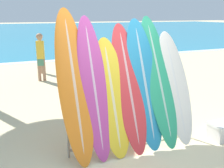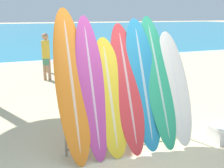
{
  "view_description": "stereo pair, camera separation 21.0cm",
  "coord_description": "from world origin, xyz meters",
  "px_view_note": "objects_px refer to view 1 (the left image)",
  "views": [
    {
      "loc": [
        -2.01,
        -3.31,
        2.36
      ],
      "look_at": [
        0.02,
        1.44,
        0.98
      ],
      "focal_mm": 42.0,
      "sensor_mm": 36.0,
      "label": 1
    },
    {
      "loc": [
        -1.81,
        -3.39,
        2.36
      ],
      "look_at": [
        0.02,
        1.44,
        0.98
      ],
      "focal_mm": 42.0,
      "sensor_mm": 36.0,
      "label": 2
    }
  ],
  "objects_px": {
    "cooler_box": "(223,131)",
    "person_near_water": "(119,55)",
    "surfboard_slot_3": "(129,87)",
    "surfboard_slot_4": "(145,83)",
    "surfboard_rack": "(129,119)",
    "person_far_left": "(41,55)",
    "surfboard_slot_5": "(159,80)",
    "surfboard_slot_6": "(175,86)",
    "surfboard_slot_0": "(74,85)",
    "surfboard_slot_2": "(112,96)",
    "surfboard_slot_1": "(94,87)",
    "person_mid_beach": "(41,53)"
  },
  "relations": [
    {
      "from": "person_near_water",
      "to": "surfboard_slot_2",
      "type": "bearing_deg",
      "value": -68.36
    },
    {
      "from": "person_mid_beach",
      "to": "person_far_left",
      "type": "relative_size",
      "value": 0.89
    },
    {
      "from": "surfboard_slot_1",
      "to": "surfboard_slot_3",
      "type": "height_order",
      "value": "surfboard_slot_1"
    },
    {
      "from": "surfboard_slot_2",
      "to": "cooler_box",
      "type": "relative_size",
      "value": 3.84
    },
    {
      "from": "person_mid_beach",
      "to": "surfboard_rack",
      "type": "bearing_deg",
      "value": 0.79
    },
    {
      "from": "surfboard_slot_2",
      "to": "cooler_box",
      "type": "distance_m",
      "value": 2.35
    },
    {
      "from": "surfboard_slot_1",
      "to": "surfboard_rack",
      "type": "bearing_deg",
      "value": -5.25
    },
    {
      "from": "surfboard_rack",
      "to": "cooler_box",
      "type": "xyz_separation_m",
      "value": [
        1.81,
        -0.49,
        -0.35
      ]
    },
    {
      "from": "person_near_water",
      "to": "person_far_left",
      "type": "relative_size",
      "value": 0.9
    },
    {
      "from": "person_near_water",
      "to": "surfboard_rack",
      "type": "bearing_deg",
      "value": -65.31
    },
    {
      "from": "surfboard_rack",
      "to": "surfboard_slot_6",
      "type": "bearing_deg",
      "value": 0.48
    },
    {
      "from": "person_mid_beach",
      "to": "surfboard_slot_2",
      "type": "bearing_deg",
      "value": -1.99
    },
    {
      "from": "surfboard_slot_3",
      "to": "surfboard_slot_4",
      "type": "xyz_separation_m",
      "value": [
        0.32,
        0.02,
        0.04
      ]
    },
    {
      "from": "surfboard_slot_1",
      "to": "person_near_water",
      "type": "bearing_deg",
      "value": 61.46
    },
    {
      "from": "surfboard_slot_4",
      "to": "surfboard_slot_6",
      "type": "height_order",
      "value": "surfboard_slot_4"
    },
    {
      "from": "surfboard_slot_4",
      "to": "cooler_box",
      "type": "height_order",
      "value": "surfboard_slot_4"
    },
    {
      "from": "surfboard_slot_6",
      "to": "cooler_box",
      "type": "height_order",
      "value": "surfboard_slot_6"
    },
    {
      "from": "surfboard_rack",
      "to": "surfboard_slot_4",
      "type": "bearing_deg",
      "value": 10.41
    },
    {
      "from": "cooler_box",
      "to": "surfboard_slot_5",
      "type": "bearing_deg",
      "value": 154.16
    },
    {
      "from": "surfboard_rack",
      "to": "cooler_box",
      "type": "bearing_deg",
      "value": -15.16
    },
    {
      "from": "surfboard_slot_5",
      "to": "person_mid_beach",
      "type": "distance_m",
      "value": 6.97
    },
    {
      "from": "surfboard_slot_2",
      "to": "surfboard_slot_1",
      "type": "bearing_deg",
      "value": 168.05
    },
    {
      "from": "surfboard_slot_1",
      "to": "person_near_water",
      "type": "distance_m",
      "value": 5.91
    },
    {
      "from": "surfboard_slot_0",
      "to": "surfboard_slot_3",
      "type": "distance_m",
      "value": 0.99
    },
    {
      "from": "surfboard_slot_3",
      "to": "surfboard_slot_4",
      "type": "relative_size",
      "value": 0.96
    },
    {
      "from": "surfboard_slot_5",
      "to": "person_far_left",
      "type": "distance_m",
      "value": 5.69
    },
    {
      "from": "person_near_water",
      "to": "cooler_box",
      "type": "xyz_separation_m",
      "value": [
        -0.37,
        -5.74,
        -0.68
      ]
    },
    {
      "from": "surfboard_slot_0",
      "to": "surfboard_slot_2",
      "type": "xyz_separation_m",
      "value": [
        0.64,
        -0.1,
        -0.25
      ]
    },
    {
      "from": "surfboard_slot_4",
      "to": "person_near_water",
      "type": "bearing_deg",
      "value": 70.42
    },
    {
      "from": "surfboard_slot_2",
      "to": "surfboard_slot_5",
      "type": "distance_m",
      "value": 1.0
    },
    {
      "from": "surfboard_slot_1",
      "to": "person_mid_beach",
      "type": "distance_m",
      "value": 6.88
    },
    {
      "from": "surfboard_slot_1",
      "to": "surfboard_slot_2",
      "type": "relative_size",
      "value": 1.19
    },
    {
      "from": "surfboard_slot_3",
      "to": "person_far_left",
      "type": "xyz_separation_m",
      "value": [
        -0.74,
        5.55,
        -0.17
      ]
    },
    {
      "from": "surfboard_slot_4",
      "to": "surfboard_slot_2",
      "type": "bearing_deg",
      "value": -174.31
    },
    {
      "from": "surfboard_slot_3",
      "to": "surfboard_slot_5",
      "type": "height_order",
      "value": "surfboard_slot_5"
    },
    {
      "from": "surfboard_slot_4",
      "to": "person_mid_beach",
      "type": "height_order",
      "value": "surfboard_slot_4"
    },
    {
      "from": "surfboard_slot_3",
      "to": "cooler_box",
      "type": "height_order",
      "value": "surfboard_slot_3"
    },
    {
      "from": "surfboard_slot_3",
      "to": "cooler_box",
      "type": "distance_m",
      "value": 2.1
    },
    {
      "from": "surfboard_slot_5",
      "to": "cooler_box",
      "type": "relative_size",
      "value": 4.56
    },
    {
      "from": "surfboard_slot_0",
      "to": "surfboard_slot_4",
      "type": "distance_m",
      "value": 1.31
    },
    {
      "from": "surfboard_rack",
      "to": "surfboard_slot_1",
      "type": "relative_size",
      "value": 0.98
    },
    {
      "from": "surfboard_slot_1",
      "to": "person_far_left",
      "type": "bearing_deg",
      "value": 90.91
    },
    {
      "from": "surfboard_slot_3",
      "to": "surfboard_slot_1",
      "type": "bearing_deg",
      "value": 178.65
    },
    {
      "from": "surfboard_rack",
      "to": "cooler_box",
      "type": "relative_size",
      "value": 4.49
    },
    {
      "from": "surfboard_slot_0",
      "to": "surfboard_slot_2",
      "type": "distance_m",
      "value": 0.69
    },
    {
      "from": "surfboard_slot_2",
      "to": "surfboard_slot_6",
      "type": "height_order",
      "value": "surfboard_slot_6"
    },
    {
      "from": "surfboard_slot_3",
      "to": "surfboard_slot_6",
      "type": "distance_m",
      "value": 0.98
    },
    {
      "from": "cooler_box",
      "to": "person_near_water",
      "type": "bearing_deg",
      "value": 86.31
    },
    {
      "from": "surfboard_slot_6",
      "to": "person_far_left",
      "type": "xyz_separation_m",
      "value": [
        -1.71,
        5.59,
        -0.09
      ]
    },
    {
      "from": "surfboard_slot_3",
      "to": "person_mid_beach",
      "type": "relative_size",
      "value": 1.45
    }
  ]
}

